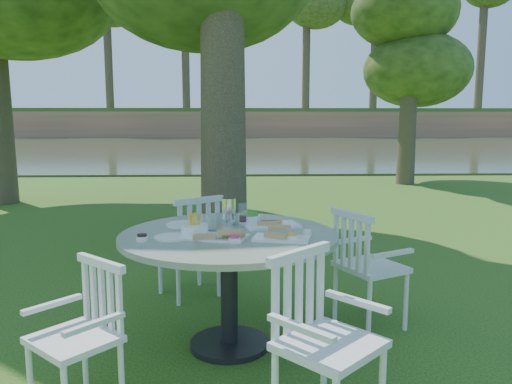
% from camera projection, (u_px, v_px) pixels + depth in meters
% --- Properties ---
extents(ground, '(140.00, 140.00, 0.00)m').
position_uv_depth(ground, '(257.00, 277.00, 5.10)').
color(ground, '#1C3E0D').
rests_on(ground, ground).
extents(table, '(1.50, 1.50, 0.82)m').
position_uv_depth(table, '(229.00, 254.00, 3.45)').
color(table, black).
rests_on(table, ground).
extents(chair_ne, '(0.59, 0.61, 0.91)m').
position_uv_depth(chair_ne, '(362.00, 260.00, 3.79)').
color(chair_ne, silver).
rests_on(chair_ne, ground).
extents(chair_nw, '(0.63, 0.62, 0.93)m').
position_uv_depth(chair_nw, '(194.00, 239.00, 4.43)').
color(chair_nw, silver).
rests_on(chair_nw, ground).
extents(chair_sw, '(0.57, 0.57, 0.83)m').
position_uv_depth(chair_sw, '(87.00, 324.00, 2.73)').
color(chair_sw, silver).
rests_on(chair_sw, ground).
extents(chair_se, '(0.64, 0.64, 0.93)m').
position_uv_depth(chair_se, '(315.00, 327.00, 2.55)').
color(chair_se, silver).
rests_on(chair_se, ground).
extents(tableware, '(1.15, 0.78, 0.20)m').
position_uv_depth(tableware, '(227.00, 225.00, 3.50)').
color(tableware, white).
rests_on(tableware, table).
extents(river, '(100.00, 28.00, 0.12)m').
position_uv_depth(river, '(240.00, 148.00, 27.83)').
color(river, '#2D321D').
rests_on(river, ground).
extents(far_bank, '(100.00, 18.00, 15.20)m').
position_uv_depth(far_bank, '(242.00, 55.00, 44.70)').
color(far_bank, '#916043').
rests_on(far_bank, ground).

